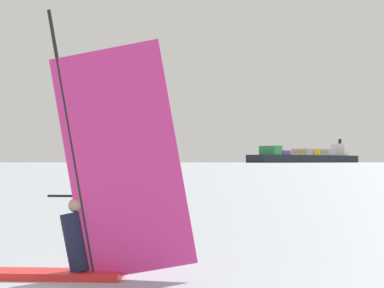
{
  "coord_description": "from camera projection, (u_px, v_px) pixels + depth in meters",
  "views": [
    {
      "loc": [
        3.97,
        -8.32,
        1.89
      ],
      "look_at": [
        3.64,
        20.57,
        2.61
      ],
      "focal_mm": 64.47,
      "sensor_mm": 36.0,
      "label": 1
    }
  ],
  "objects": [
    {
      "name": "windsurfer",
      "position": [
        93.0,
        206.0,
        11.1
      ],
      "size": [
        3.47,
        0.84,
        4.41
      ],
      "rotation": [
        0.0,
        0.0,
        3.07
      ],
      "color": "red",
      "rests_on": "ground_plane"
    },
    {
      "name": "cargo_ship",
      "position": [
        306.0,
        157.0,
        840.06
      ],
      "size": [
        156.48,
        164.05,
        30.56
      ],
      "rotation": [
        0.0,
        0.0,
        3.96
      ],
      "color": "black",
      "rests_on": "ground_plane"
    }
  ]
}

